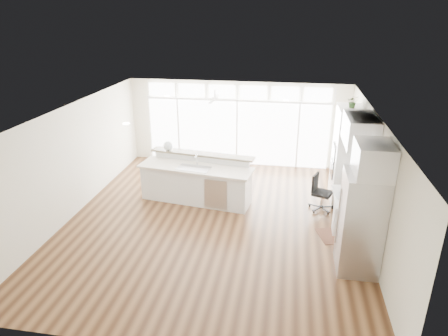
# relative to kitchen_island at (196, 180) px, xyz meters

# --- Properties ---
(floor) EXTENTS (7.00, 8.00, 0.02)m
(floor) POSITION_rel_kitchen_island_xyz_m (0.68, -1.01, -0.60)
(floor) COLOR #3F2513
(floor) RESTS_ON ground
(ceiling) EXTENTS (7.00, 8.00, 0.02)m
(ceiling) POSITION_rel_kitchen_island_xyz_m (0.68, -1.01, 2.11)
(ceiling) COLOR white
(ceiling) RESTS_ON wall_back
(wall_back) EXTENTS (7.00, 0.04, 2.70)m
(wall_back) POSITION_rel_kitchen_island_xyz_m (0.68, 2.99, 0.76)
(wall_back) COLOR beige
(wall_back) RESTS_ON floor
(wall_front) EXTENTS (7.00, 0.04, 2.70)m
(wall_front) POSITION_rel_kitchen_island_xyz_m (0.68, -5.01, 0.76)
(wall_front) COLOR beige
(wall_front) RESTS_ON floor
(wall_left) EXTENTS (0.04, 8.00, 2.70)m
(wall_left) POSITION_rel_kitchen_island_xyz_m (-2.82, -1.01, 0.76)
(wall_left) COLOR beige
(wall_left) RESTS_ON floor
(wall_right) EXTENTS (0.04, 8.00, 2.70)m
(wall_right) POSITION_rel_kitchen_island_xyz_m (4.18, -1.01, 0.76)
(wall_right) COLOR beige
(wall_right) RESTS_ON floor
(glass_wall) EXTENTS (5.80, 0.06, 2.08)m
(glass_wall) POSITION_rel_kitchen_island_xyz_m (0.68, 2.93, 0.46)
(glass_wall) COLOR white
(glass_wall) RESTS_ON wall_back
(transom_row) EXTENTS (5.90, 0.06, 0.40)m
(transom_row) POSITION_rel_kitchen_island_xyz_m (0.68, 2.93, 1.79)
(transom_row) COLOR white
(transom_row) RESTS_ON wall_back
(desk_window) EXTENTS (0.04, 0.85, 0.85)m
(desk_window) POSITION_rel_kitchen_island_xyz_m (4.14, -0.71, 0.96)
(desk_window) COLOR white
(desk_window) RESTS_ON wall_right
(ceiling_fan) EXTENTS (1.16, 1.16, 0.32)m
(ceiling_fan) POSITION_rel_kitchen_island_xyz_m (0.18, 1.79, 1.89)
(ceiling_fan) COLOR white
(ceiling_fan) RESTS_ON ceiling
(recessed_lights) EXTENTS (3.40, 3.00, 0.02)m
(recessed_lights) POSITION_rel_kitchen_island_xyz_m (0.68, -0.81, 2.09)
(recessed_lights) COLOR white
(recessed_lights) RESTS_ON ceiling
(oven_cabinet) EXTENTS (0.64, 1.20, 2.50)m
(oven_cabinet) POSITION_rel_kitchen_island_xyz_m (3.85, 0.79, 0.66)
(oven_cabinet) COLOR white
(oven_cabinet) RESTS_ON floor
(desk_nook) EXTENTS (0.72, 1.30, 0.76)m
(desk_nook) POSITION_rel_kitchen_island_xyz_m (3.81, -0.71, -0.21)
(desk_nook) COLOR white
(desk_nook) RESTS_ON floor
(upper_cabinets) EXTENTS (0.64, 1.30, 0.64)m
(upper_cabinets) POSITION_rel_kitchen_island_xyz_m (3.85, -0.71, 1.76)
(upper_cabinets) COLOR white
(upper_cabinets) RESTS_ON wall_right
(refrigerator) EXTENTS (0.76, 0.90, 2.00)m
(refrigerator) POSITION_rel_kitchen_island_xyz_m (3.79, -2.36, 0.41)
(refrigerator) COLOR #BCBDC1
(refrigerator) RESTS_ON floor
(fridge_cabinet) EXTENTS (0.64, 0.90, 0.60)m
(fridge_cabinet) POSITION_rel_kitchen_island_xyz_m (3.85, -2.36, 1.71)
(fridge_cabinet) COLOR white
(fridge_cabinet) RESTS_ON wall_right
(framed_photos) EXTENTS (0.06, 0.22, 0.80)m
(framed_photos) POSITION_rel_kitchen_island_xyz_m (4.14, -0.09, 0.81)
(framed_photos) COLOR black
(framed_photos) RESTS_ON wall_right
(kitchen_island) EXTENTS (3.12, 1.55, 1.19)m
(kitchen_island) POSITION_rel_kitchen_island_xyz_m (0.00, 0.00, 0.00)
(kitchen_island) COLOR white
(kitchen_island) RESTS_ON floor
(rug) EXTENTS (1.12, 0.94, 0.01)m
(rug) POSITION_rel_kitchen_island_xyz_m (3.63, -1.19, -0.59)
(rug) COLOR #341910
(rug) RESTS_ON floor
(office_chair) EXTENTS (0.61, 0.59, 0.93)m
(office_chair) POSITION_rel_kitchen_island_xyz_m (3.27, 0.02, -0.13)
(office_chair) COLOR black
(office_chair) RESTS_ON floor
(fishbowl) EXTENTS (0.27, 0.27, 0.26)m
(fishbowl) POSITION_rel_kitchen_island_xyz_m (-0.88, 0.53, 0.73)
(fishbowl) COLOR silver
(fishbowl) RESTS_ON kitchen_island
(monitor) EXTENTS (0.12, 0.48, 0.40)m
(monitor) POSITION_rel_kitchen_island_xyz_m (3.73, -0.71, 0.37)
(monitor) COLOR black
(monitor) RESTS_ON desk_nook
(keyboard) EXTENTS (0.18, 0.36, 0.02)m
(keyboard) POSITION_rel_kitchen_island_xyz_m (3.56, -0.71, 0.17)
(keyboard) COLOR silver
(keyboard) RESTS_ON desk_nook
(potted_plant) EXTENTS (0.29, 0.32, 0.24)m
(potted_plant) POSITION_rel_kitchen_island_xyz_m (3.85, 0.79, 2.02)
(potted_plant) COLOR #345825
(potted_plant) RESTS_ON oven_cabinet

